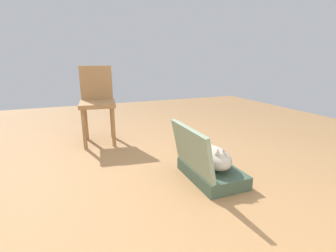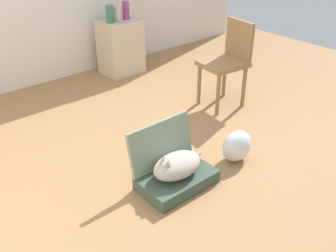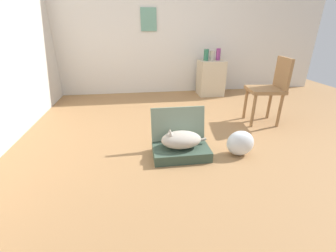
% 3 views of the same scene
% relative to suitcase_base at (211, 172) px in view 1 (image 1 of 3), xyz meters
% --- Properties ---
extents(ground_plane, '(7.68, 7.68, 0.00)m').
position_rel_suitcase_base_xyz_m(ground_plane, '(0.40, 0.54, -0.06)').
color(ground_plane, '#9E7247').
rests_on(ground_plane, ground).
extents(suitcase_base, '(0.62, 0.39, 0.11)m').
position_rel_suitcase_base_xyz_m(suitcase_base, '(0.00, 0.00, 0.00)').
color(suitcase_base, '#384C3D').
rests_on(suitcase_base, ground).
extents(suitcase_lid, '(0.62, 0.11, 0.39)m').
position_rel_suitcase_base_xyz_m(suitcase_lid, '(0.00, 0.21, 0.25)').
color(suitcase_lid, gray).
rests_on(suitcase_lid, suitcase_base).
extents(cat, '(0.52, 0.28, 0.22)m').
position_rel_suitcase_base_xyz_m(cat, '(-0.00, 0.00, 0.15)').
color(cat, '#B2A899').
rests_on(cat, suitcase_base).
extents(plastic_bag_white, '(0.31, 0.21, 0.29)m').
position_rel_suitcase_base_xyz_m(plastic_bag_white, '(0.66, -0.06, 0.09)').
color(plastic_bag_white, silver).
rests_on(plastic_bag_white, ground).
extents(chair, '(0.52, 0.47, 0.95)m').
position_rel_suitcase_base_xyz_m(chair, '(1.45, 0.79, 0.48)').
color(chair, olive).
rests_on(chair, ground).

